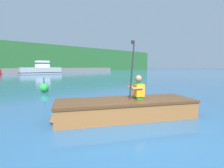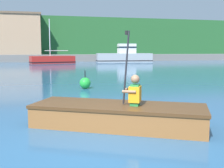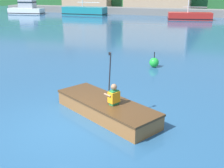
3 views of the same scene
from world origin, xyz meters
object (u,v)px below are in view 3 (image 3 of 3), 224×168
(moored_boat_dock_west_end, at_px, (190,16))
(rowboat_foreground, at_px, (105,107))
(channel_buoy, at_px, (154,62))
(person_paddler, at_px, (114,95))
(moored_boat_dock_west_inner, at_px, (85,11))
(moored_boat_dock_center_far, at_px, (27,8))

(moored_boat_dock_west_end, height_order, rowboat_foreground, moored_boat_dock_west_end)
(moored_boat_dock_west_end, bearing_deg, channel_buoy, -88.86)
(rowboat_foreground, xyz_separation_m, person_paddler, (0.33, -0.18, 0.48))
(moored_boat_dock_west_inner, relative_size, rowboat_foreground, 1.69)
(moored_boat_dock_west_inner, distance_m, moored_boat_dock_center_far, 8.60)
(moored_boat_dock_west_end, height_order, channel_buoy, moored_boat_dock_west_end)
(rowboat_foreground, height_order, person_paddler, person_paddler)
(moored_boat_dock_center_far, distance_m, channel_buoy, 31.81)
(moored_boat_dock_west_end, relative_size, moored_boat_dock_center_far, 1.01)
(moored_boat_dock_west_end, xyz_separation_m, moored_boat_dock_center_far, (-22.59, 0.10, 0.38))
(person_paddler, bearing_deg, rowboat_foreground, 151.63)
(person_paddler, bearing_deg, moored_boat_dock_center_far, 129.75)
(moored_boat_dock_center_far, bearing_deg, rowboat_foreground, -50.47)
(moored_boat_dock_west_end, xyz_separation_m, channel_buoy, (0.44, -21.84, -0.18))
(person_paddler, xyz_separation_m, channel_buoy, (-0.08, 5.84, -0.51))
(moored_boat_dock_west_inner, bearing_deg, rowboat_foreground, -63.64)
(moored_boat_dock_west_end, relative_size, rowboat_foreground, 1.48)
(moored_boat_dock_west_end, height_order, person_paddler, moored_boat_dock_west_end)
(moored_boat_dock_west_inner, xyz_separation_m, person_paddler, (14.60, -28.98, 0.21))
(moored_boat_dock_west_inner, distance_m, rowboat_foreground, 32.15)
(moored_boat_dock_west_end, distance_m, moored_boat_dock_center_far, 22.59)
(moored_boat_dock_center_far, height_order, channel_buoy, moored_boat_dock_center_far)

